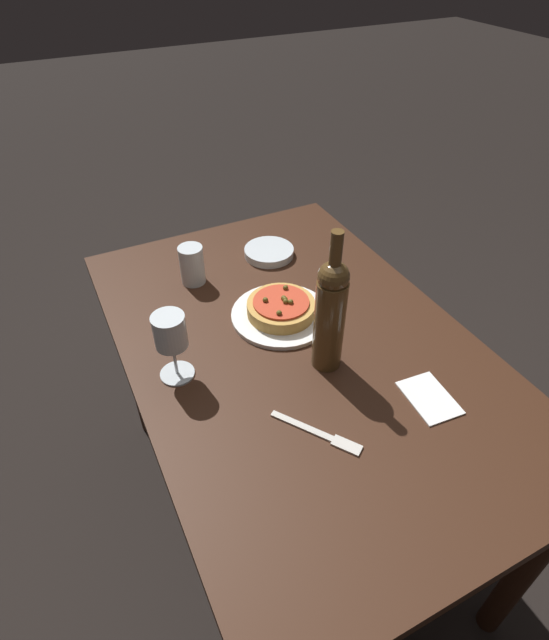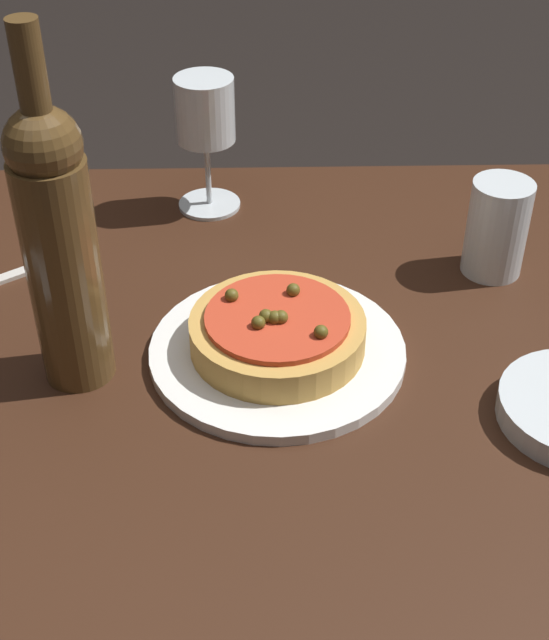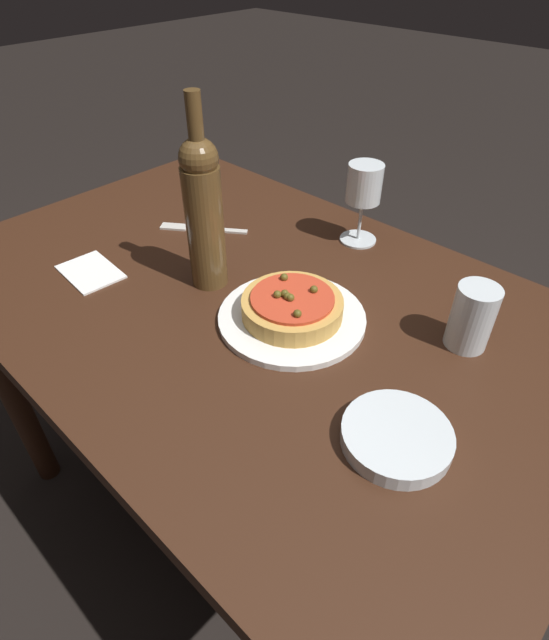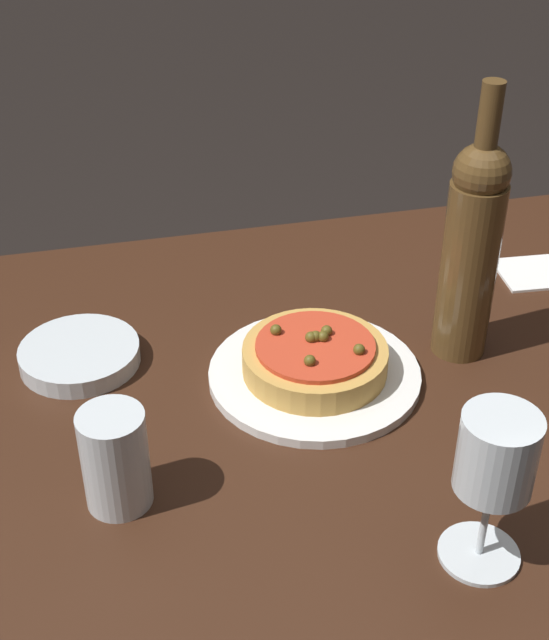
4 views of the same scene
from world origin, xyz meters
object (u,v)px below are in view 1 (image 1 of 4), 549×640
wine_glass (170,335)px  wine_bottle (330,313)px  dining_table (298,374)px  dinner_plate (281,315)px  fork (321,434)px  water_cup (192,265)px  side_bowl (269,252)px  pizza (281,307)px

wine_glass → wine_bottle: size_ratio=0.49×
dining_table → dinner_plate: dinner_plate is taller
dining_table → fork: 0.30m
water_cup → fork: water_cup is taller
fork → side_bowl: bearing=128.3°
pizza → side_bowl: 0.29m
dinner_plate → water_cup: 0.30m
dinner_plate → wine_bottle: 0.24m
dining_table → dinner_plate: bearing=177.1°
dining_table → dinner_plate: 0.16m
side_bowl → dining_table: bearing=-15.1°
pizza → water_cup: (-0.25, -0.15, 0.02)m
dinner_plate → pizza: 0.03m
dinner_plate → wine_glass: bearing=-75.5°
wine_bottle → pizza: bearing=-174.5°
side_bowl → fork: size_ratio=0.86×
water_cup → side_bowl: water_cup is taller
pizza → dinner_plate: bearing=-147.6°
wine_glass → side_bowl: (-0.35, 0.40, -0.11)m
pizza → side_bowl: size_ratio=1.17×
dinner_plate → wine_bottle: wine_bottle is taller
dining_table → side_bowl: size_ratio=8.33×
dinner_plate → wine_bottle: (0.19, 0.02, 0.14)m
dinner_plate → fork: dinner_plate is taller
side_bowl → pizza: bearing=-19.7°
wine_glass → fork: (0.29, 0.21, -0.12)m
wine_glass → fork: wine_glass is taller
wine_bottle → water_cup: bearing=-159.1°
wine_bottle → fork: (0.18, -0.12, -0.15)m
dining_table → wine_bottle: bearing=16.3°
side_bowl → fork: (0.65, -0.20, -0.01)m
dining_table → fork: fork is taller
wine_glass → fork: bearing=35.6°
dining_table → wine_glass: size_ratio=7.27×
dinner_plate → water_cup: water_cup is taller
pizza → water_cup: bearing=-148.8°
side_bowl → wine_glass: bearing=-48.7°
dinner_plate → wine_glass: size_ratio=1.51×
wine_bottle → wine_glass: bearing=-109.7°
dining_table → pizza: bearing=177.1°
wine_bottle → water_cup: (-0.44, -0.17, -0.09)m
water_cup → fork: size_ratio=0.64×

